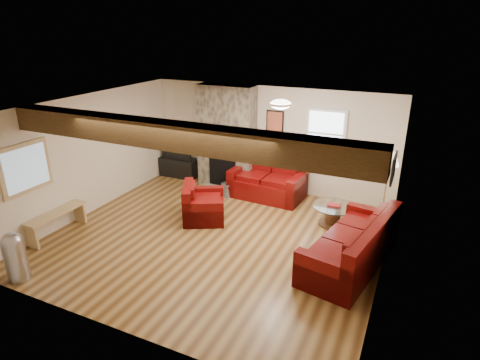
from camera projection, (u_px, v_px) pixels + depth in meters
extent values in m
plane|color=#593617|center=(216.00, 237.00, 7.68)|extent=(8.00, 8.00, 0.00)
plane|color=silver|center=(213.00, 107.00, 6.77)|extent=(8.00, 8.00, 0.00)
plane|color=beige|center=(269.00, 139.00, 9.55)|extent=(8.00, 0.00, 8.00)
plane|color=beige|center=(108.00, 248.00, 4.90)|extent=(8.00, 0.00, 8.00)
plane|color=beige|center=(88.00, 155.00, 8.40)|extent=(0.00, 7.50, 7.50)
plane|color=beige|center=(389.00, 206.00, 6.05)|extent=(0.00, 7.50, 7.50)
cube|color=#34200F|center=(172.00, 135.00, 5.78)|extent=(6.00, 0.36, 0.38)
cube|color=#3D382F|center=(227.00, 137.00, 9.73)|extent=(1.40, 0.50, 2.50)
cube|color=black|center=(223.00, 171.00, 9.81)|extent=(0.70, 0.06, 0.90)
cube|color=#3D382F|center=(222.00, 187.00, 9.92)|extent=(1.00, 0.25, 0.08)
cylinder|color=#412415|center=(332.00, 223.00, 8.17)|extent=(0.56, 0.56, 0.04)
cylinder|color=#412415|center=(333.00, 216.00, 8.11)|extent=(0.30, 0.30, 0.38)
cylinder|color=silver|center=(334.00, 206.00, 8.03)|extent=(0.85, 0.85, 0.02)
cube|color=maroon|center=(334.00, 205.00, 8.02)|extent=(0.24, 0.17, 0.03)
cube|color=black|center=(179.00, 167.00, 10.68)|extent=(1.01, 0.40, 0.50)
imported|color=black|center=(178.00, 149.00, 10.50)|extent=(0.87, 0.11, 0.50)
cylinder|color=#AF9349|center=(381.00, 220.00, 8.33)|extent=(0.27, 0.27, 0.03)
cylinder|color=#AF9349|center=(385.00, 191.00, 8.10)|extent=(0.03, 0.03, 1.33)
cone|color=beige|center=(390.00, 159.00, 7.85)|extent=(0.38, 0.38, 0.27)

